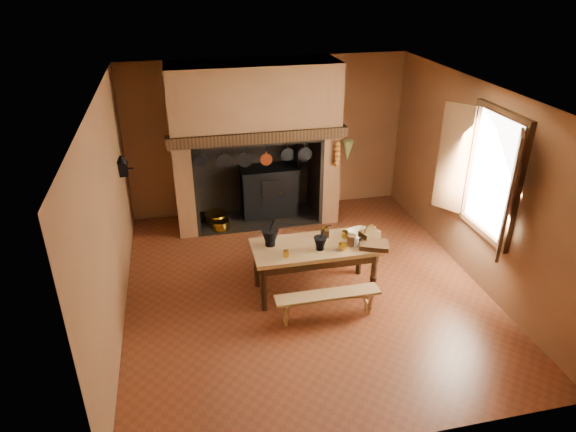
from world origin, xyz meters
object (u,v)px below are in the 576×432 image
object	(u,v)px
coffee_grinder	(325,232)
wicker_basket	(369,235)
iron_range	(269,190)
bench_front	(327,300)
mixing_bowl	(359,234)
work_table	(315,252)

from	to	relation	value
coffee_grinder	wicker_basket	xyz separation A→B (m)	(0.57, -0.24, 0.01)
iron_range	coffee_grinder	distance (m)	2.39
bench_front	mixing_bowl	bearing A→B (deg)	48.17
work_table	bench_front	distance (m)	0.73
iron_range	mixing_bowl	xyz separation A→B (m)	(0.84, -2.44, 0.31)
work_table	wicker_basket	xyz separation A→B (m)	(0.77, -0.03, 0.20)
bench_front	coffee_grinder	bearing A→B (deg)	77.13
work_table	mixing_bowl	distance (m)	0.70
iron_range	wicker_basket	distance (m)	2.77
work_table	iron_range	bearing A→B (deg)	93.62
iron_range	bench_front	world-z (taller)	iron_range
iron_range	work_table	size ratio (longest dim) A/B	0.92
work_table	mixing_bowl	size ratio (longest dim) A/B	5.38
iron_range	bench_front	bearing A→B (deg)	-87.11
coffee_grinder	wicker_basket	size ratio (longest dim) A/B	0.58
work_table	mixing_bowl	xyz separation A→B (m)	(0.67, 0.11, 0.16)
iron_range	bench_front	distance (m)	3.21
coffee_grinder	mixing_bowl	world-z (taller)	coffee_grinder
work_table	bench_front	size ratio (longest dim) A/B	1.25
mixing_bowl	iron_range	bearing A→B (deg)	108.87
iron_range	mixing_bowl	world-z (taller)	iron_range
coffee_grinder	wicker_basket	world-z (taller)	wicker_basket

